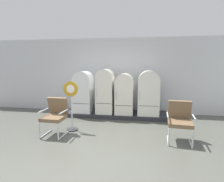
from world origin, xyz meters
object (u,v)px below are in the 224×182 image
at_px(armchair_right, 180,119).
at_px(sign_stand, 71,108).
at_px(refrigerator_1, 105,90).
at_px(refrigerator_3, 148,92).
at_px(armchair_left, 55,114).
at_px(refrigerator_0, 84,91).
at_px(refrigerator_2, 124,93).

xyz_separation_m(armchair_right, sign_stand, (-2.82, 0.29, 0.08)).
height_order(refrigerator_1, refrigerator_3, refrigerator_1).
bearing_deg(refrigerator_1, armchair_left, -117.70).
relative_size(refrigerator_1, sign_stand, 1.12).
bearing_deg(armchair_left, sign_stand, 49.23).
height_order(armchair_left, armchair_right, same).
relative_size(refrigerator_3, sign_stand, 1.08).
distance_m(refrigerator_1, armchair_right, 2.83).
xyz_separation_m(armchair_left, armchair_right, (3.13, 0.07, 0.00)).
xyz_separation_m(refrigerator_0, armchair_left, (-0.18, -1.86, -0.36)).
bearing_deg(refrigerator_1, refrigerator_2, -2.26).
bearing_deg(refrigerator_0, sign_stand, -85.07).
bearing_deg(armchair_right, armchair_left, -178.78).
height_order(refrigerator_1, sign_stand, refrigerator_1).
bearing_deg(refrigerator_0, armchair_right, -31.30).
relative_size(refrigerator_1, refrigerator_3, 1.03).
bearing_deg(sign_stand, armchair_left, -130.77).
distance_m(refrigerator_0, refrigerator_3, 2.29).
height_order(refrigerator_2, sign_stand, refrigerator_2).
xyz_separation_m(refrigerator_3, armchair_right, (0.66, -1.79, -0.37)).
relative_size(refrigerator_0, refrigerator_1, 0.95).
xyz_separation_m(refrigerator_1, refrigerator_3, (1.50, -0.00, -0.03)).
distance_m(refrigerator_0, refrigerator_2, 1.47).
bearing_deg(armchair_left, refrigerator_3, 36.91).
distance_m(refrigerator_2, refrigerator_3, 0.82).
bearing_deg(refrigerator_3, refrigerator_1, 179.95).
xyz_separation_m(refrigerator_2, armchair_right, (1.48, -1.76, -0.32)).
distance_m(refrigerator_2, armchair_right, 2.32).
bearing_deg(armchair_left, refrigerator_2, 47.90).
height_order(refrigerator_0, refrigerator_3, refrigerator_3).
height_order(refrigerator_2, armchair_right, refrigerator_2).
xyz_separation_m(refrigerator_0, refrigerator_1, (0.79, -0.00, 0.05)).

